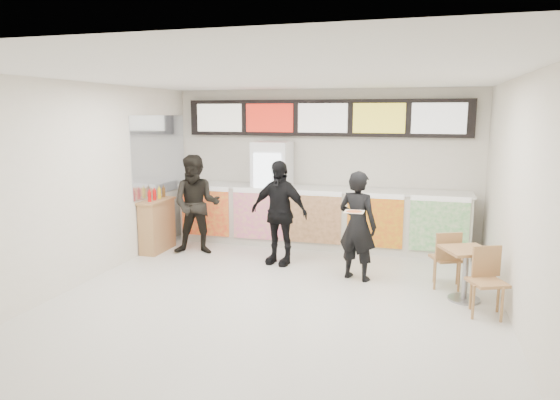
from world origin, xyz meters
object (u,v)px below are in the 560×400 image
at_px(customer_left, 197,205).
at_px(cafe_table, 466,265).
at_px(customer_mid, 279,213).
at_px(drinks_fridge, 272,193).
at_px(condiment_ledge, 157,225).
at_px(service_counter, 319,217).
at_px(customer_main, 357,226).

distance_m(customer_left, cafe_table, 4.69).
xyz_separation_m(customer_left, customer_mid, (1.61, -0.20, -0.02)).
xyz_separation_m(drinks_fridge, cafe_table, (3.43, -2.27, -0.50)).
bearing_deg(customer_left, condiment_ledge, 169.17).
bearing_deg(service_counter, condiment_ledge, -157.85).
bearing_deg(drinks_fridge, customer_mid, -68.86).
relative_size(customer_mid, cafe_table, 1.17).
distance_m(service_counter, customer_left, 2.34).
bearing_deg(customer_mid, customer_main, -6.56).
xyz_separation_m(drinks_fridge, condiment_ledge, (-1.88, -1.16, -0.51)).
xyz_separation_m(drinks_fridge, customer_mid, (0.51, -1.31, -0.12)).
relative_size(drinks_fridge, condiment_ledge, 1.73).
height_order(customer_mid, condiment_ledge, customer_mid).
bearing_deg(condiment_ledge, customer_main, -9.18).
height_order(service_counter, customer_left, customer_left).
relative_size(drinks_fridge, customer_main, 1.18).
distance_m(drinks_fridge, customer_left, 1.57).
bearing_deg(condiment_ledge, customer_mid, -3.60).
bearing_deg(drinks_fridge, cafe_table, -33.48).
xyz_separation_m(customer_left, cafe_table, (4.53, -1.15, -0.40)).
bearing_deg(service_counter, customer_mid, -108.19).
height_order(customer_main, cafe_table, customer_main).
relative_size(customer_left, customer_mid, 1.02).
xyz_separation_m(customer_main, condiment_ledge, (-3.78, 0.61, -0.35)).
bearing_deg(customer_left, customer_mid, -21.13).
height_order(cafe_table, condiment_ledge, condiment_ledge).
distance_m(service_counter, drinks_fridge, 1.03).
xyz_separation_m(drinks_fridge, customer_main, (1.89, -1.77, -0.16)).
bearing_deg(customer_mid, cafe_table, -6.30).
distance_m(service_counter, customer_mid, 1.40).
distance_m(cafe_table, condiment_ledge, 5.43).
relative_size(drinks_fridge, cafe_table, 1.32).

